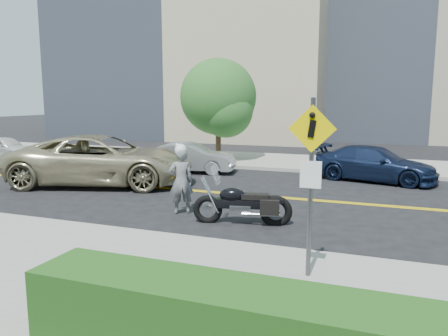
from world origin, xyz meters
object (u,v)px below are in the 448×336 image
Objects in this scene: suv at (102,160)px; parked_car_white at (4,148)px; parked_car_blue at (374,164)px; pedestrian_sign at (311,171)px; motorcycle at (243,195)px; motorcyclist at (181,179)px; parked_car_silver at (190,158)px.

parked_car_white is (-9.07, 4.03, -0.31)m from suv.
suv reaches higher than parked_car_white.
suv is 10.30m from parked_car_blue.
pedestrian_sign reaches higher than motorcycle.
parked_car_white is at bearing -58.86° from motorcyclist.
pedestrian_sign is 0.85× the size of parked_car_white.
motorcycle is at bearing 125.25° from pedestrian_sign.
motorcyclist is at bearing 155.46° from motorcycle.
parked_car_silver is (-2.68, 6.29, -0.32)m from motorcyclist.
motorcycle is 17.06m from parked_car_white.
parked_car_silver is at bearing -99.42° from motorcyclist.
motorcycle reaches higher than parked_car_white.
parked_car_silver is 7.52m from parked_car_blue.
pedestrian_sign is at bearing -170.90° from parked_car_blue.
pedestrian_sign reaches higher than parked_car_silver.
motorcyclist is at bearing -167.32° from parked_car_silver.
suv reaches higher than motorcycle.
parked_car_white is at bearing 103.89° from parked_car_blue.
parked_car_white is 0.77× the size of parked_car_blue.
pedestrian_sign is at bearing 107.22° from motorcyclist.
pedestrian_sign reaches higher than suv.
parked_car_white is at bearing 150.05° from pedestrian_sign.
motorcyclist reaches higher than parked_car_white.
suv is at bearing -118.28° from parked_car_white.
parked_car_blue is at bearing 85.94° from pedestrian_sign.
suv is 4.05m from parked_car_silver.
pedestrian_sign is 0.66× the size of parked_car_blue.
suv reaches higher than parked_car_silver.
motorcycle is at bearing 136.73° from motorcyclist.
parked_car_blue is (7.49, 0.70, 0.03)m from parked_car_silver.
parked_car_blue is (4.81, 6.98, -0.30)m from motorcyclist.
pedestrian_sign is at bearing -155.68° from parked_car_silver.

